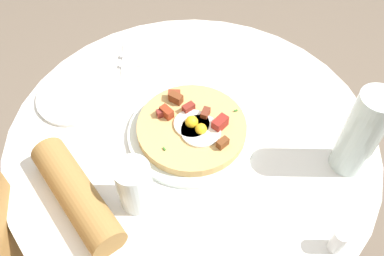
{
  "coord_description": "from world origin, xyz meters",
  "views": [
    {
      "loc": [
        0.54,
        -0.09,
        1.43
      ],
      "look_at": [
        -0.0,
        0.0,
        0.73
      ],
      "focal_mm": 37.83,
      "sensor_mm": 36.0,
      "label": 1
    }
  ],
  "objects_px": {
    "pizza_plate": "(192,131)",
    "water_glass": "(135,186)",
    "breakfast_pizza": "(193,126)",
    "fork": "(155,64)",
    "salt_shaker": "(339,241)",
    "bread_plate": "(75,97)",
    "knife": "(155,55)",
    "dining_table": "(192,174)",
    "water_bottle": "(362,134)"
  },
  "relations": [
    {
      "from": "pizza_plate",
      "to": "water_glass",
      "type": "xyz_separation_m",
      "value": [
        0.15,
        -0.14,
        0.05
      ]
    },
    {
      "from": "breakfast_pizza",
      "to": "water_glass",
      "type": "bearing_deg",
      "value": -42.82
    },
    {
      "from": "fork",
      "to": "salt_shaker",
      "type": "height_order",
      "value": "salt_shaker"
    },
    {
      "from": "pizza_plate",
      "to": "bread_plate",
      "type": "height_order",
      "value": "pizza_plate"
    },
    {
      "from": "pizza_plate",
      "to": "fork",
      "type": "relative_size",
      "value": 1.58
    },
    {
      "from": "knife",
      "to": "water_glass",
      "type": "height_order",
      "value": "water_glass"
    },
    {
      "from": "dining_table",
      "to": "breakfast_pizza",
      "type": "bearing_deg",
      "value": 135.91
    },
    {
      "from": "water_glass",
      "to": "fork",
      "type": "bearing_deg",
      "value": 168.31
    },
    {
      "from": "bread_plate",
      "to": "water_bottle",
      "type": "distance_m",
      "value": 0.64
    },
    {
      "from": "knife",
      "to": "water_bottle",
      "type": "xyz_separation_m",
      "value": [
        0.4,
        0.36,
        0.1
      ]
    },
    {
      "from": "dining_table",
      "to": "pizza_plate",
      "type": "xyz_separation_m",
      "value": [
        -0.0,
        0.0,
        0.17
      ]
    },
    {
      "from": "dining_table",
      "to": "pizza_plate",
      "type": "height_order",
      "value": "pizza_plate"
    },
    {
      "from": "breakfast_pizza",
      "to": "water_glass",
      "type": "relative_size",
      "value": 2.08
    },
    {
      "from": "dining_table",
      "to": "knife",
      "type": "relative_size",
      "value": 4.58
    },
    {
      "from": "bread_plate",
      "to": "fork",
      "type": "distance_m",
      "value": 0.22
    },
    {
      "from": "water_bottle",
      "to": "pizza_plate",
      "type": "bearing_deg",
      "value": -113.82
    },
    {
      "from": "breakfast_pizza",
      "to": "water_glass",
      "type": "height_order",
      "value": "water_glass"
    },
    {
      "from": "pizza_plate",
      "to": "water_bottle",
      "type": "relative_size",
      "value": 1.38
    },
    {
      "from": "bread_plate",
      "to": "fork",
      "type": "bearing_deg",
      "value": 111.26
    },
    {
      "from": "breakfast_pizza",
      "to": "salt_shaker",
      "type": "height_order",
      "value": "same"
    },
    {
      "from": "pizza_plate",
      "to": "knife",
      "type": "relative_size",
      "value": 1.58
    },
    {
      "from": "knife",
      "to": "fork",
      "type": "bearing_deg",
      "value": -90.0
    },
    {
      "from": "water_glass",
      "to": "dining_table",
      "type": "bearing_deg",
      "value": 137.21
    },
    {
      "from": "water_glass",
      "to": "water_bottle",
      "type": "bearing_deg",
      "value": 91.55
    },
    {
      "from": "breakfast_pizza",
      "to": "salt_shaker",
      "type": "relative_size",
      "value": 4.08
    },
    {
      "from": "salt_shaker",
      "to": "fork",
      "type": "bearing_deg",
      "value": -153.38
    },
    {
      "from": "dining_table",
      "to": "salt_shaker",
      "type": "height_order",
      "value": "salt_shaker"
    },
    {
      "from": "knife",
      "to": "salt_shaker",
      "type": "relative_size",
      "value": 3.06
    },
    {
      "from": "knife",
      "to": "water_glass",
      "type": "distance_m",
      "value": 0.42
    },
    {
      "from": "fork",
      "to": "bread_plate",
      "type": "bearing_deg",
      "value": -151.6
    },
    {
      "from": "water_glass",
      "to": "pizza_plate",
      "type": "bearing_deg",
      "value": 137.4
    },
    {
      "from": "knife",
      "to": "salt_shaker",
      "type": "bearing_deg",
      "value": -58.06
    },
    {
      "from": "bread_plate",
      "to": "salt_shaker",
      "type": "xyz_separation_m",
      "value": [
        0.46,
        0.47,
        0.02
      ]
    },
    {
      "from": "pizza_plate",
      "to": "fork",
      "type": "bearing_deg",
      "value": -166.03
    },
    {
      "from": "dining_table",
      "to": "pizza_plate",
      "type": "distance_m",
      "value": 0.17
    },
    {
      "from": "knife",
      "to": "water_bottle",
      "type": "bearing_deg",
      "value": -41.02
    },
    {
      "from": "dining_table",
      "to": "fork",
      "type": "xyz_separation_m",
      "value": [
        -0.23,
        -0.06,
        0.17
      ]
    },
    {
      "from": "water_glass",
      "to": "water_bottle",
      "type": "relative_size",
      "value": 0.56
    },
    {
      "from": "breakfast_pizza",
      "to": "water_glass",
      "type": "distance_m",
      "value": 0.2
    },
    {
      "from": "pizza_plate",
      "to": "breakfast_pizza",
      "type": "height_order",
      "value": "breakfast_pizza"
    },
    {
      "from": "breakfast_pizza",
      "to": "salt_shaker",
      "type": "distance_m",
      "value": 0.37
    },
    {
      "from": "bread_plate",
      "to": "water_glass",
      "type": "distance_m",
      "value": 0.33
    },
    {
      "from": "dining_table",
      "to": "bread_plate",
      "type": "relative_size",
      "value": 4.55
    },
    {
      "from": "breakfast_pizza",
      "to": "fork",
      "type": "height_order",
      "value": "breakfast_pizza"
    },
    {
      "from": "water_glass",
      "to": "breakfast_pizza",
      "type": "bearing_deg",
      "value": 137.18
    },
    {
      "from": "pizza_plate",
      "to": "breakfast_pizza",
      "type": "bearing_deg",
      "value": 76.19
    },
    {
      "from": "pizza_plate",
      "to": "knife",
      "type": "height_order",
      "value": "pizza_plate"
    },
    {
      "from": "pizza_plate",
      "to": "water_glass",
      "type": "relative_size",
      "value": 2.47
    },
    {
      "from": "pizza_plate",
      "to": "water_bottle",
      "type": "xyz_separation_m",
      "value": [
        0.14,
        0.31,
        0.1
      ]
    },
    {
      "from": "breakfast_pizza",
      "to": "knife",
      "type": "height_order",
      "value": "breakfast_pizza"
    }
  ]
}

